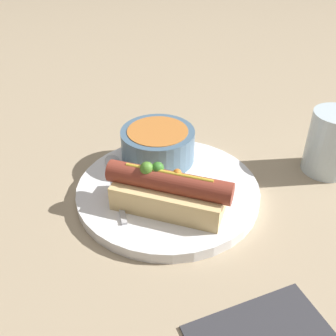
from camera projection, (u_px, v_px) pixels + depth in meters
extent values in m
plane|color=tan|center=(168.00, 195.00, 0.57)|extent=(4.00, 4.00, 0.00)
cylinder|color=white|center=(168.00, 191.00, 0.56)|extent=(0.26, 0.26, 0.02)
cube|color=#E5C17F|center=(169.00, 197.00, 0.51)|extent=(0.15, 0.08, 0.03)
cylinder|color=brown|center=(169.00, 182.00, 0.50)|extent=(0.17, 0.06, 0.03)
sphere|color=#518C2D|center=(147.00, 168.00, 0.50)|extent=(0.01, 0.01, 0.01)
sphere|color=#387A28|center=(158.00, 168.00, 0.50)|extent=(0.02, 0.02, 0.02)
sphere|color=#518C2D|center=(147.00, 169.00, 0.50)|extent=(0.02, 0.02, 0.02)
sphere|color=orange|center=(177.00, 173.00, 0.49)|extent=(0.01, 0.01, 0.01)
cylinder|color=gold|center=(169.00, 173.00, 0.49)|extent=(0.11, 0.02, 0.01)
cylinder|color=slate|center=(158.00, 145.00, 0.60)|extent=(0.11, 0.11, 0.05)
cylinder|color=#C67533|center=(158.00, 134.00, 0.59)|extent=(0.09, 0.09, 0.01)
cube|color=#B7B7BC|center=(118.00, 194.00, 0.54)|extent=(0.05, 0.12, 0.00)
ellipsoid|color=#B7B7BC|center=(112.00, 161.00, 0.60)|extent=(0.03, 0.04, 0.01)
cylinder|color=silver|center=(331.00, 143.00, 0.59)|extent=(0.07, 0.07, 0.10)
cube|color=#333338|center=(260.00, 335.00, 0.38)|extent=(0.16, 0.14, 0.01)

